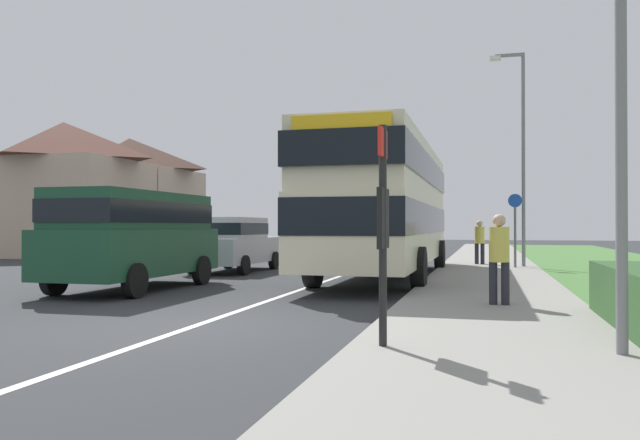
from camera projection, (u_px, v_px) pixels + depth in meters
name	position (u px, v px, depth m)	size (l,w,h in m)	color
ground_plane	(198.00, 325.00, 9.20)	(120.00, 120.00, 0.00)	#2D3033
lane_marking_centre	(330.00, 280.00, 16.93)	(0.14, 60.00, 0.01)	silver
pavement_near_side	(490.00, 289.00, 13.91)	(3.20, 68.00, 0.12)	gray
double_decker_bus	(386.00, 202.00, 17.44)	(2.80, 11.31, 3.70)	beige
parked_van_dark_green	(134.00, 232.00, 14.30)	(2.11, 4.92, 2.24)	#19472D
parked_car_silver	(235.00, 242.00, 19.98)	(1.87, 4.38, 1.74)	#B7B7BC
pedestrian_at_stop	(499.00, 255.00, 10.63)	(0.34, 0.34, 1.67)	#23232D
pedestrian_walking_away	(480.00, 240.00, 22.08)	(0.34, 0.34, 1.67)	#23232D
bus_stop_sign	(383.00, 219.00, 6.99)	(0.09, 0.52, 2.60)	black
cycle_route_sign	(515.00, 227.00, 20.29)	(0.44, 0.08, 2.52)	slate
street_lamp_mid	(520.00, 145.00, 20.82)	(1.14, 0.20, 7.28)	slate
house_terrace_far_side	(99.00, 192.00, 33.23)	(6.98, 11.54, 6.57)	#C1A88E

